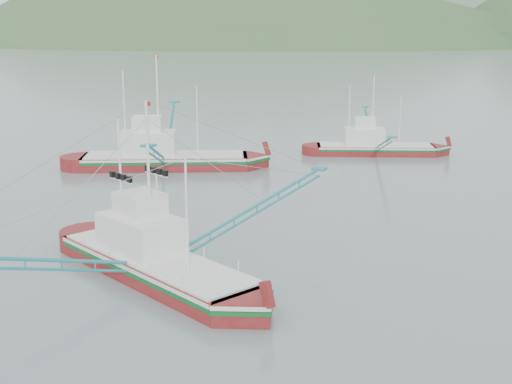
% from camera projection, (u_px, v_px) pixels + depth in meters
% --- Properties ---
extents(ground, '(1200.00, 1200.00, 0.00)m').
position_uv_depth(ground, '(215.00, 267.00, 41.98)').
color(ground, slate).
rests_on(ground, ground).
extents(main_boat, '(15.00, 25.28, 10.76)m').
position_uv_depth(main_boat, '(155.00, 240.00, 39.77)').
color(main_boat, maroon).
rests_on(main_boat, ground).
extents(bg_boat_left, '(17.24, 27.20, 11.71)m').
position_uv_depth(bg_boat_left, '(163.00, 144.00, 68.89)').
color(bg_boat_left, maroon).
rests_on(bg_boat_left, ground).
extents(bg_boat_far, '(12.79, 21.64, 9.13)m').
position_uv_depth(bg_boat_far, '(375.00, 138.00, 76.03)').
color(bg_boat_far, maroon).
rests_on(bg_boat_far, ground).
extents(headland_left, '(448.00, 308.00, 210.00)m').
position_uv_depth(headland_left, '(222.00, 42.00, 432.47)').
color(headland_left, '#375A2E').
rests_on(headland_left, ground).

